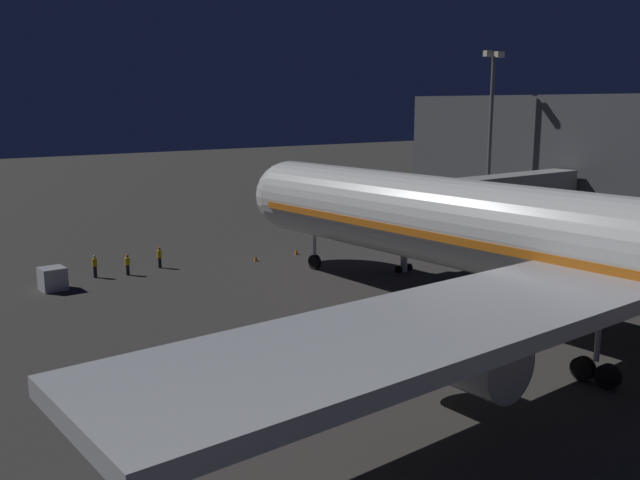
# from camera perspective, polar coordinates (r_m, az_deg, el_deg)

# --- Properties ---
(ground_plane) EXTENTS (320.00, 320.00, 0.00)m
(ground_plane) POSITION_cam_1_polar(r_m,az_deg,el_deg) (46.48, 11.78, -5.91)
(ground_plane) COLOR #383533
(airliner_at_gate) EXTENTS (57.95, 64.42, 18.27)m
(airliner_at_gate) POSITION_cam_1_polar(r_m,az_deg,el_deg) (39.84, 22.84, -0.99)
(airliner_at_gate) COLOR silver
(airliner_at_gate) RESTS_ON ground_plane
(jet_bridge) EXTENTS (25.20, 3.40, 7.33)m
(jet_bridge) POSITION_cam_1_polar(r_m,az_deg,el_deg) (62.04, 12.40, 3.77)
(jet_bridge) COLOR #9E9E99
(jet_bridge) RESTS_ON ground_plane
(apron_floodlight_mast) EXTENTS (2.90, 0.50, 18.82)m
(apron_floodlight_mast) POSITION_cam_1_polar(r_m,az_deg,el_deg) (76.03, 13.82, 8.82)
(apron_floodlight_mast) COLOR #59595E
(apron_floodlight_mast) RESTS_ON ground_plane
(baggage_container_near_belt) EXTENTS (1.72, 1.76, 1.68)m
(baggage_container_near_belt) POSITION_cam_1_polar(r_m,az_deg,el_deg) (54.61, -21.09, -2.98)
(baggage_container_near_belt) COLOR #B7BABF
(baggage_container_near_belt) RESTS_ON ground_plane
(ground_crew_near_nose_gear) EXTENTS (0.40, 0.40, 1.70)m
(ground_crew_near_nose_gear) POSITION_cam_1_polar(r_m,az_deg,el_deg) (57.38, -15.52, -1.89)
(ground_crew_near_nose_gear) COLOR black
(ground_crew_near_nose_gear) RESTS_ON ground_plane
(ground_crew_by_belt_loader) EXTENTS (0.40, 0.40, 1.81)m
(ground_crew_by_belt_loader) POSITION_cam_1_polar(r_m,az_deg,el_deg) (57.30, -18.00, -1.98)
(ground_crew_by_belt_loader) COLOR black
(ground_crew_by_belt_loader) RESTS_ON ground_plane
(ground_crew_walking_aft) EXTENTS (0.40, 0.40, 1.78)m
(ground_crew_walking_aft) POSITION_cam_1_polar(r_m,az_deg,el_deg) (59.26, -13.03, -1.32)
(ground_crew_walking_aft) COLOR black
(ground_crew_walking_aft) RESTS_ON ground_plane
(traffic_cone_nose_port) EXTENTS (0.36, 0.36, 0.55)m
(traffic_cone_nose_port) POSITION_cam_1_polar(r_m,az_deg,el_deg) (63.06, -1.94, -0.96)
(traffic_cone_nose_port) COLOR orange
(traffic_cone_nose_port) RESTS_ON ground_plane
(traffic_cone_nose_starboard) EXTENTS (0.36, 0.36, 0.55)m
(traffic_cone_nose_starboard) POSITION_cam_1_polar(r_m,az_deg,el_deg) (60.61, -5.29, -1.49)
(traffic_cone_nose_starboard) COLOR orange
(traffic_cone_nose_starboard) RESTS_ON ground_plane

